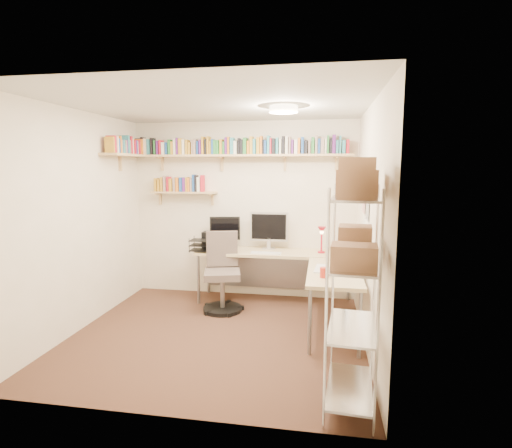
{
  "coord_description": "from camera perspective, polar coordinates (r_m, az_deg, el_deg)",
  "views": [
    {
      "loc": [
        1.13,
        -4.11,
        1.86
      ],
      "look_at": [
        0.35,
        0.55,
        1.18
      ],
      "focal_mm": 28.0,
      "sensor_mm": 36.0,
      "label": 1
    }
  ],
  "objects": [
    {
      "name": "ground",
      "position": [
        4.65,
        -5.54,
        -15.48
      ],
      "size": [
        3.2,
        3.2,
        0.0
      ],
      "primitive_type": "plane",
      "color": "#43261C",
      "rests_on": "ground"
    },
    {
      "name": "corner_desk",
      "position": [
        5.26,
        2.24,
        -4.53
      ],
      "size": [
        2.2,
        1.86,
        1.24
      ],
      "color": "#CEBD86",
      "rests_on": "ground"
    },
    {
      "name": "wall_shelves",
      "position": [
        5.63,
        -6.4,
        9.77
      ],
      "size": [
        3.12,
        1.09,
        0.8
      ],
      "color": "#D9B77A",
      "rests_on": "ground"
    },
    {
      "name": "office_chair",
      "position": [
        5.28,
        -4.83,
        -7.63
      ],
      "size": [
        0.55,
        0.56,
        1.02
      ],
      "rotation": [
        0.0,
        0.0,
        0.24
      ],
      "color": "black",
      "rests_on": "ground"
    },
    {
      "name": "room_shell",
      "position": [
        4.28,
        -5.76,
        3.91
      ],
      "size": [
        3.24,
        3.04,
        2.52
      ],
      "color": "beige",
      "rests_on": "ground"
    },
    {
      "name": "wire_rack",
      "position": [
        3.06,
        13.96,
        -1.4
      ],
      "size": [
        0.43,
        0.78,
        1.92
      ],
      "rotation": [
        0.0,
        0.0,
        -0.09
      ],
      "color": "silver",
      "rests_on": "ground"
    }
  ]
}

